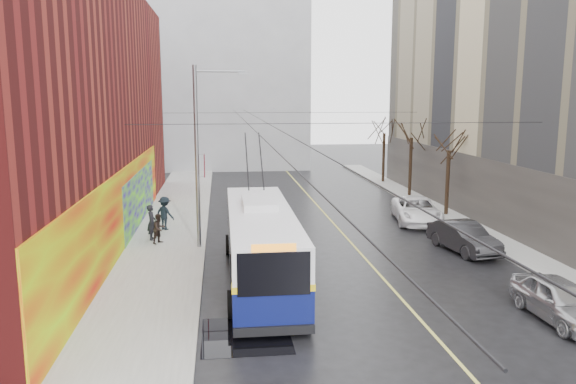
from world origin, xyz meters
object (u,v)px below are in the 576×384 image
object	(u,v)px
pedestrian_a	(152,222)
pedestrian_c	(165,213)
tree_far	(385,124)
tree_mid	(412,127)
parked_car_c	(416,210)
tree_near	(450,138)
trolleybus	(261,243)
following_car	(249,204)
parked_car_a	(560,300)
pedestrian_b	(159,229)
streetlight_pole	(200,152)
parked_car_b	(464,237)

from	to	relation	value
pedestrian_a	pedestrian_c	distance (m)	2.24
tree_far	pedestrian_a	bearing A→B (deg)	-134.10
tree_mid	parked_car_c	world-z (taller)	tree_mid
pedestrian_c	parked_car_c	bearing A→B (deg)	-140.73
tree_near	trolleybus	size ratio (longest dim) A/B	0.53
tree_far	pedestrian_a	distance (m)	25.88
following_car	pedestrian_c	xyz separation A→B (m)	(-4.91, -3.82, 0.29)
parked_car_c	trolleybus	bearing A→B (deg)	-126.69
parked_car_a	trolleybus	bearing A→B (deg)	149.58
tree_near	pedestrian_b	world-z (taller)	tree_near
streetlight_pole	parked_car_b	size ratio (longest dim) A/B	2.02
tree_near	parked_car_b	world-z (taller)	tree_near
pedestrian_c	parked_car_a	bearing A→B (deg)	171.76
tree_near	parked_car_a	xyz separation A→B (m)	(-2.83, -16.53, -4.26)
streetlight_pole	pedestrian_b	distance (m)	4.58
parked_car_b	parked_car_c	world-z (taller)	parked_car_c
trolleybus	pedestrian_b	distance (m)	7.65
following_car	pedestrian_a	bearing A→B (deg)	-134.16
streetlight_pole	tree_mid	size ratio (longest dim) A/B	1.35
tree_far	pedestrian_c	xyz separation A→B (m)	(-17.31, -16.16, -4.06)
parked_car_a	parked_car_c	bearing A→B (deg)	87.36
tree_mid	following_car	distance (m)	14.22
trolleybus	pedestrian_a	distance (m)	8.53
parked_car_a	parked_car_c	xyz separation A→B (m)	(0.35, 15.08, 0.03)
trolleybus	pedestrian_c	distance (m)	10.12
trolleybus	pedestrian_a	world-z (taller)	trolleybus
streetlight_pole	tree_near	distance (m)	16.28
parked_car_a	parked_car_b	distance (m)	8.56
trolleybus	pedestrian_b	size ratio (longest dim) A/B	7.97
tree_mid	pedestrian_c	xyz separation A→B (m)	(-17.31, -9.16, -4.17)
tree_near	pedestrian_c	size ratio (longest dim) A/B	3.42
pedestrian_a	trolleybus	bearing A→B (deg)	-141.65
parked_car_a	tree_mid	bearing A→B (deg)	81.82
trolleybus	pedestrian_b	bearing A→B (deg)	128.72
tree_mid	trolleybus	size ratio (longest dim) A/B	0.55
tree_far	parked_car_a	size ratio (longest dim) A/B	1.56
tree_far	trolleybus	xyz separation A→B (m)	(-12.59, -25.10, -3.55)
tree_mid	parked_car_a	distance (m)	24.13
tree_far	parked_car_c	world-z (taller)	tree_far
streetlight_pole	tree_near	size ratio (longest dim) A/B	1.41
tree_mid	parked_car_a	bearing A→B (deg)	-96.85
following_car	parked_car_c	bearing A→B (deg)	-19.69
tree_far	pedestrian_b	size ratio (longest dim) A/B	4.31
parked_car_a	pedestrian_c	distance (m)	20.41
streetlight_pole	tree_far	bearing A→B (deg)	52.88
pedestrian_c	tree_far	bearing A→B (deg)	-100.44
following_car	pedestrian_a	size ratio (longest dim) A/B	2.53
streetlight_pole	trolleybus	xyz separation A→B (m)	(2.55, -5.10, -3.25)
trolleybus	parked_car_a	xyz separation A→B (m)	(9.76, -5.43, -0.88)
tree_mid	pedestrian_a	size ratio (longest dim) A/B	3.63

